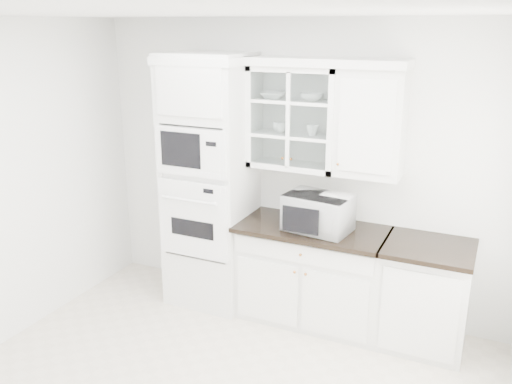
% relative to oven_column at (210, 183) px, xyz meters
% --- Properties ---
extents(room_shell, '(4.00, 3.50, 2.70)m').
position_rel_oven_column_xyz_m(room_shell, '(0.75, -0.99, 0.58)').
color(room_shell, white).
rests_on(room_shell, ground).
extents(oven_column, '(0.76, 0.68, 2.40)m').
position_rel_oven_column_xyz_m(oven_column, '(0.00, 0.00, 0.00)').
color(oven_column, silver).
rests_on(oven_column, ground).
extents(base_cabinet_run, '(1.32, 0.67, 0.92)m').
position_rel_oven_column_xyz_m(base_cabinet_run, '(1.03, 0.03, -0.74)').
color(base_cabinet_run, silver).
rests_on(base_cabinet_run, ground).
extents(extra_base_cabinet, '(0.72, 0.67, 0.92)m').
position_rel_oven_column_xyz_m(extra_base_cabinet, '(2.03, 0.03, -0.74)').
color(extra_base_cabinet, silver).
rests_on(extra_base_cabinet, ground).
extents(upper_cabinet_glass, '(0.80, 0.33, 0.90)m').
position_rel_oven_column_xyz_m(upper_cabinet_glass, '(0.78, 0.17, 0.65)').
color(upper_cabinet_glass, silver).
rests_on(upper_cabinet_glass, room_shell).
extents(upper_cabinet_solid, '(0.55, 0.33, 0.90)m').
position_rel_oven_column_xyz_m(upper_cabinet_solid, '(1.46, 0.17, 0.65)').
color(upper_cabinet_solid, silver).
rests_on(upper_cabinet_solid, room_shell).
extents(crown_molding, '(2.14, 0.38, 0.07)m').
position_rel_oven_column_xyz_m(crown_molding, '(0.68, 0.14, 1.14)').
color(crown_molding, white).
rests_on(crown_molding, room_shell).
extents(countertop_microwave, '(0.61, 0.53, 0.32)m').
position_rel_oven_column_xyz_m(countertop_microwave, '(1.09, -0.03, -0.12)').
color(countertop_microwave, white).
rests_on(countertop_microwave, base_cabinet_run).
extents(bowl_a, '(0.27, 0.27, 0.06)m').
position_rel_oven_column_xyz_m(bowl_a, '(0.58, 0.15, 0.84)').
color(bowl_a, white).
rests_on(bowl_a, upper_cabinet_glass).
extents(bowl_b, '(0.23, 0.23, 0.06)m').
position_rel_oven_column_xyz_m(bowl_b, '(0.93, 0.18, 0.84)').
color(bowl_b, white).
rests_on(bowl_b, upper_cabinet_glass).
extents(cup_a, '(0.14, 0.14, 0.10)m').
position_rel_oven_column_xyz_m(cup_a, '(0.64, 0.16, 0.56)').
color(cup_a, white).
rests_on(cup_a, upper_cabinet_glass).
extents(cup_b, '(0.13, 0.13, 0.10)m').
position_rel_oven_column_xyz_m(cup_b, '(0.95, 0.16, 0.56)').
color(cup_b, white).
rests_on(cup_b, upper_cabinet_glass).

